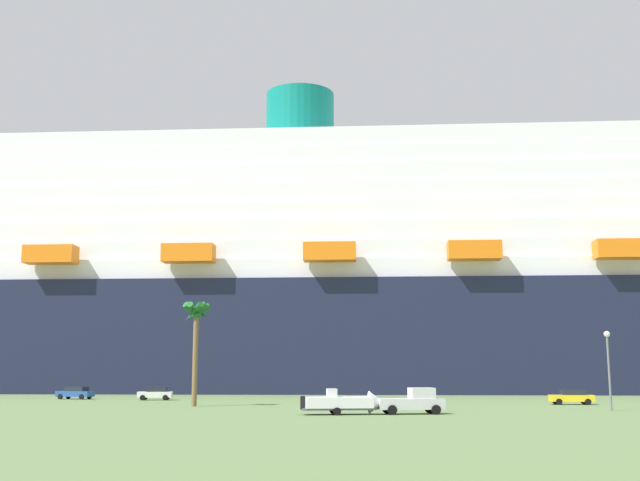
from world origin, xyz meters
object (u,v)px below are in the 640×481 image
(pickup_truck, at_px, (413,402))
(parked_car_blue_suv, at_px, (75,393))
(palm_tree, at_px, (196,321))
(street_lamp, at_px, (608,358))
(cruise_ship, at_px, (450,290))
(small_boat_on_trailer, at_px, (347,403))
(parked_car_yellow_taxi, at_px, (572,397))
(parked_car_white_van, at_px, (156,393))

(pickup_truck, distance_m, parked_car_blue_suv, 52.28)
(pickup_truck, relative_size, parked_car_blue_suv, 1.20)
(palm_tree, distance_m, street_lamp, 40.88)
(cruise_ship, relative_size, pickup_truck, 38.42)
(small_boat_on_trailer, distance_m, street_lamp, 25.39)
(small_boat_on_trailer, xyz_separation_m, palm_tree, (-16.68, 13.56, 7.80))
(palm_tree, bearing_deg, street_lamp, -7.37)
(palm_tree, xyz_separation_m, parked_car_yellow_taxi, (39.67, 7.89, -7.93))
(parked_car_blue_suv, height_order, parked_car_white_van, same)
(parked_car_yellow_taxi, relative_size, parked_car_blue_suv, 0.94)
(parked_car_yellow_taxi, height_order, parked_car_white_van, same)
(parked_car_white_van, bearing_deg, palm_tree, -60.42)
(palm_tree, xyz_separation_m, street_lamp, (40.35, -5.22, -3.97))
(cruise_ship, distance_m, parked_car_blue_suv, 65.32)
(parked_car_white_van, bearing_deg, parked_car_blue_suv, 169.49)
(pickup_truck, bearing_deg, small_boat_on_trailer, -166.64)
(pickup_truck, bearing_deg, palm_tree, 151.14)
(palm_tree, xyz_separation_m, parked_car_blue_suv, (-20.34, 18.11, -7.93))
(cruise_ship, relative_size, parked_car_yellow_taxi, 49.10)
(palm_tree, relative_size, parked_car_blue_suv, 2.20)
(palm_tree, bearing_deg, cruise_ship, 61.64)
(palm_tree, bearing_deg, parked_car_white_van, 119.58)
(pickup_truck, distance_m, palm_tree, 26.52)
(pickup_truck, height_order, parked_car_blue_suv, pickup_truck)
(cruise_ship, height_order, parked_car_blue_suv, cruise_ship)
(pickup_truck, height_order, small_boat_on_trailer, pickup_truck)
(street_lamp, bearing_deg, palm_tree, 172.63)
(small_boat_on_trailer, xyz_separation_m, parked_car_white_van, (-25.78, 29.59, -0.13))
(parked_car_blue_suv, bearing_deg, palm_tree, -41.69)
(cruise_ship, height_order, parked_car_yellow_taxi, cruise_ship)
(pickup_truck, bearing_deg, street_lamp, 21.18)
(palm_tree, height_order, parked_car_blue_suv, palm_tree)
(palm_tree, relative_size, parked_car_white_van, 2.43)
(small_boat_on_trailer, distance_m, parked_car_yellow_taxi, 31.45)
(small_boat_on_trailer, xyz_separation_m, street_lamp, (23.67, 8.34, 3.83))
(small_boat_on_trailer, bearing_deg, cruise_ship, 78.99)
(parked_car_white_van, bearing_deg, small_boat_on_trailer, -48.94)
(street_lamp, relative_size, parked_car_white_van, 1.63)
(small_boat_on_trailer, bearing_deg, parked_car_yellow_taxi, 43.02)
(street_lamp, bearing_deg, cruise_ship, 99.40)
(small_boat_on_trailer, distance_m, palm_tree, 22.87)
(street_lamp, bearing_deg, small_boat_on_trailer, -160.59)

